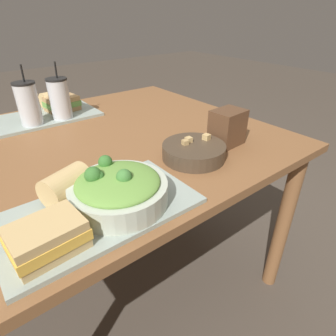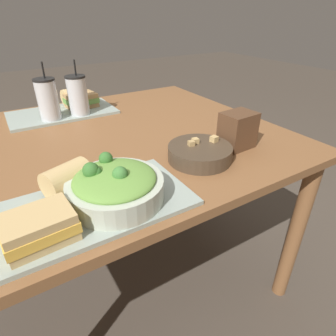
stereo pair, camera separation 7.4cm
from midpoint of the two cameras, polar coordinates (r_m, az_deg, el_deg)
ground_plane at (r=1.52m, az=-8.98°, el=-20.76°), size 12.00×12.00×0.00m
dining_table at (r=1.10m, az=-11.64°, el=1.63°), size 1.37×1.09×0.74m
tray_near at (r=0.70m, az=-11.40°, el=-7.54°), size 0.46×0.26×0.01m
tray_far at (r=1.38m, az=-19.19°, el=10.51°), size 0.46×0.26×0.01m
salad_bowl at (r=0.68m, az=-7.69°, el=-3.63°), size 0.23×0.23×0.10m
soup_bowl at (r=0.90m, az=8.83°, el=3.09°), size 0.20×0.20×0.07m
sandwich_near at (r=0.61m, az=-21.56°, el=-11.33°), size 0.15×0.11×0.06m
baguette_near at (r=0.74m, az=-17.01°, el=-2.12°), size 0.13×0.11×0.08m
sandwich_far at (r=1.41m, az=-15.77°, el=13.07°), size 0.15×0.13×0.06m
baguette_far at (r=1.46m, az=-17.39°, el=13.70°), size 0.10×0.09×0.08m
drink_cup_dark at (r=1.27m, az=-21.66°, el=12.56°), size 0.08×0.08×0.23m
drink_cup_red at (r=1.30m, az=-16.23°, el=13.73°), size 0.08×0.08×0.23m
chip_bag at (r=1.00m, az=16.04°, el=7.34°), size 0.12×0.10×0.12m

